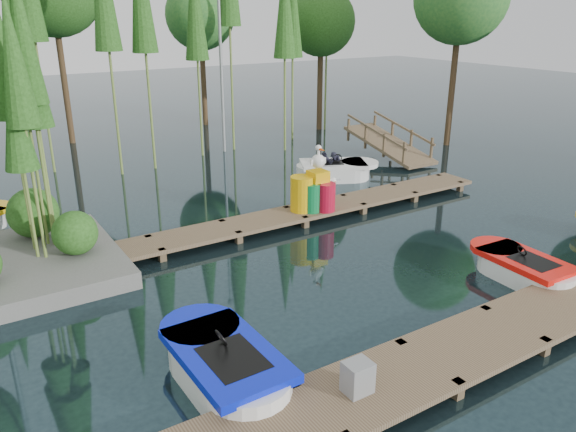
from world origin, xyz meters
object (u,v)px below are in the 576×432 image
boat_red (522,269)px  drum_cluster (319,191)px  utility_cabinet (358,377)px  boat_blue (225,367)px  yellow_barrel (302,194)px

boat_red → drum_cluster: 5.72m
utility_cabinet → drum_cluster: size_ratio=0.27×
boat_blue → yellow_barrel: (5.05, 5.41, 0.50)m
yellow_barrel → drum_cluster: (0.48, -0.15, 0.05)m
boat_red → yellow_barrel: size_ratio=2.60×
boat_red → drum_cluster: size_ratio=1.39×
boat_blue → drum_cluster: bearing=42.7°
yellow_barrel → drum_cluster: 0.50m
boat_blue → boat_red: size_ratio=1.17×
boat_red → utility_cabinet: bearing=-164.1°
yellow_barrel → utility_cabinet: bearing=-117.7°
boat_blue → yellow_barrel: yellow_barrel is taller
boat_blue → utility_cabinet: bearing=-50.1°
drum_cluster → yellow_barrel: bearing=162.8°
boat_blue → boat_red: 7.12m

